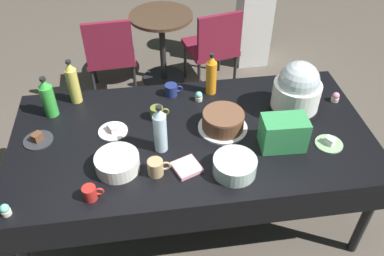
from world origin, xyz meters
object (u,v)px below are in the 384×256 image
Objects in this scene: potluck_table at (192,141)px; dessert_plate_sage at (329,143)px; dessert_plate_charcoal at (38,139)px; maroon_chair_right at (213,45)px; water_cooler at (255,10)px; round_cafe_table at (162,36)px; maroon_chair_left at (110,52)px; ceramic_snack_bowl at (117,163)px; slow_cooker at (297,90)px; glass_salad_bowl at (235,166)px; frosted_layer_cake at (223,121)px; soda_bottle_ginger_ale at (73,83)px; coffee_mug_olive at (157,113)px; coffee_mug_tan at (156,167)px; soda_bottle_water at (160,130)px; coffee_mug_navy at (171,90)px; coffee_mug_red at (90,193)px; soda_carton at (284,133)px; cupcake_berry at (336,97)px; cupcake_rose at (5,210)px; soda_bottle_orange_juice at (211,75)px; dessert_plate_white at (113,130)px; cupcake_lemon at (199,96)px; soda_bottle_lime_soda at (48,98)px; cupcake_vanilla at (311,87)px.

dessert_plate_sage is at bearing -14.42° from potluck_table.
maroon_chair_right is at bearing 46.74° from dessert_plate_charcoal.
round_cafe_table is at bearing -166.03° from water_cooler.
maroon_chair_left is (-0.55, 1.49, -0.20)m from potluck_table.
slow_cooker is at bearing 17.78° from ceramic_snack_bowl.
glass_salad_bowl is 0.28× the size of maroon_chair_right.
frosted_layer_cake is 1.25× the size of ceramic_snack_bowl.
ceramic_snack_bowl is 2.59m from water_cooler.
soda_bottle_ginger_ale is 0.60m from coffee_mug_olive.
coffee_mug_olive is 0.94× the size of coffee_mug_tan.
coffee_mug_navy is at bearing 77.55° from soda_bottle_water.
coffee_mug_red is 0.13× the size of maroon_chair_left.
soda_carton is at bearing -101.10° from water_cooler.
cupcake_berry is 0.55× the size of coffee_mug_navy.
dessert_plate_charcoal is 0.68× the size of soda_carton.
frosted_layer_cake is 2.40× the size of coffee_mug_tan.
soda_carton reaches higher than cupcake_rose.
soda_bottle_orange_juice is (0.64, 0.64, 0.10)m from ceramic_snack_bowl.
maroon_chair_right is 0.52m from round_cafe_table.
dessert_plate_white is 0.62m from cupcake_lemon.
cupcake_rose is 0.22× the size of soda_bottle_orange_juice.
round_cafe_table is at bearing 62.05° from dessert_plate_charcoal.
soda_bottle_orange_juice reaches higher than coffee_mug_red.
soda_bottle_lime_soda is 2.34× the size of coffee_mug_olive.
dessert_plate_sage is at bearing 12.69° from glass_salad_bowl.
dessert_plate_sage is at bearing -77.46° from maroon_chair_right.
cupcake_berry is 0.53× the size of coffee_mug_tan.
dessert_plate_sage is (1.27, -0.30, 0.00)m from dessert_plate_white.
cupcake_lemon is 1.00× the size of cupcake_berry.
soda_bottle_orange_juice reaches higher than frosted_layer_cake.
maroon_chair_right reaches higher than cupcake_berry.
soda_bottle_water reaches higher than coffee_mug_olive.
frosted_layer_cake is at bearing -98.52° from maroon_chair_right.
coffee_mug_olive is (-1.20, -0.01, 0.01)m from cupcake_berry.
cupcake_berry is (1.45, 0.42, -0.01)m from ceramic_snack_bowl.
cupcake_vanilla is 0.24× the size of soda_bottle_lime_soda.
coffee_mug_navy is (0.40, 0.33, 0.03)m from dessert_plate_white.
dessert_plate_charcoal is 0.45m from dessert_plate_white.
potluck_table is 9.10× the size of glass_salad_bowl.
dessert_plate_sage is at bearing -45.53° from soda_bottle_orange_juice.
potluck_table is 32.59× the size of cupcake_rose.
coffee_mug_red is (-0.77, -0.08, -0.01)m from glass_salad_bowl.
ceramic_snack_bowl is 0.91m from soda_bottle_orange_juice.
soda_bottle_orange_juice is 0.29m from coffee_mug_navy.
soda_bottle_ginger_ale is 1.38m from soda_carton.
soda_carton is at bearing -119.74° from slow_cooker.
glass_salad_bowl is at bearing -135.89° from cupcake_vanilla.
glass_salad_bowl is 1.95× the size of coffee_mug_navy.
slow_cooker is 0.39m from dessert_plate_sage.
soda_bottle_ginger_ale reaches higher than cupcake_rose.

